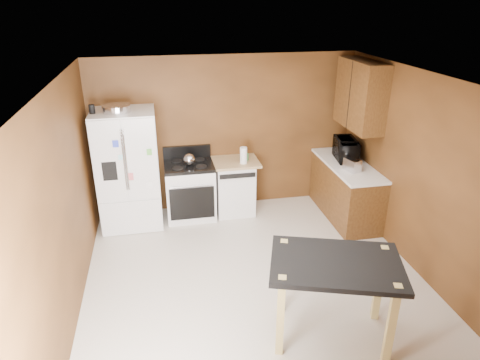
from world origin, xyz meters
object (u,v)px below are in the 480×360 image
object	(u,v)px
pen_cup	(92,109)
refrigerator	(128,170)
green_canister	(246,157)
gas_range	(190,190)
paper_towel	(244,155)
microwave	(346,150)
roasting_pan	(116,108)
island	(335,273)
kettle	(189,160)
toaster	(352,165)
dishwasher	(234,186)

from	to	relation	value
pen_cup	refrigerator	size ratio (longest dim) A/B	0.07
green_canister	gas_range	size ratio (longest dim) A/B	0.10
paper_towel	microwave	distance (m)	1.63
paper_towel	green_canister	xyz separation A→B (m)	(0.06, 0.14, -0.08)
roasting_pan	pen_cup	bearing A→B (deg)	-175.73
microwave	island	bearing A→B (deg)	162.92
pen_cup	paper_towel	world-z (taller)	pen_cup
kettle	refrigerator	xyz separation A→B (m)	(-0.92, -0.01, -0.09)
paper_towel	refrigerator	world-z (taller)	refrigerator
paper_towel	green_canister	distance (m)	0.17
green_canister	island	xyz separation A→B (m)	(0.28, -2.98, -0.17)
microwave	island	xyz separation A→B (m)	(-1.28, -2.68, -0.28)
toaster	gas_range	xyz separation A→B (m)	(-2.37, 0.74, -0.53)
roasting_pan	island	bearing A→B (deg)	-52.71
pen_cup	roasting_pan	bearing A→B (deg)	4.27
roasting_pan	dishwasher	xyz separation A→B (m)	(1.70, 0.12, -1.40)
toaster	island	distance (m)	2.51
toaster	refrigerator	size ratio (longest dim) A/B	0.14
toaster	refrigerator	distance (m)	3.35
gas_range	island	world-z (taller)	gas_range
microwave	gas_range	world-z (taller)	microwave
roasting_pan	island	distance (m)	3.74
roasting_pan	toaster	xyz separation A→B (m)	(3.35, -0.64, -0.86)
pen_cup	island	distance (m)	3.93
toaster	gas_range	size ratio (longest dim) A/B	0.23
pen_cup	green_canister	distance (m)	2.40
pen_cup	microwave	distance (m)	3.87
kettle	island	size ratio (longest dim) A/B	0.12
refrigerator	gas_range	size ratio (longest dim) A/B	1.64
gas_range	microwave	bearing A→B (deg)	-6.25
roasting_pan	paper_towel	world-z (taller)	roasting_pan
roasting_pan	microwave	size ratio (longest dim) A/B	0.72
microwave	gas_range	xyz separation A→B (m)	(-2.47, 0.27, -0.59)
toaster	kettle	bearing A→B (deg)	147.43
kettle	dishwasher	xyz separation A→B (m)	(0.71, 0.07, -0.54)
kettle	green_canister	bearing A→B (deg)	5.35
kettle	refrigerator	bearing A→B (deg)	-179.34
green_canister	refrigerator	size ratio (longest dim) A/B	0.06
dishwasher	microwave	bearing A→B (deg)	-9.56
kettle	toaster	xyz separation A→B (m)	(2.37, -0.69, -0.00)
microwave	kettle	bearing A→B (deg)	93.28
microwave	gas_range	size ratio (longest dim) A/B	0.50
roasting_pan	pen_cup	size ratio (longest dim) A/B	3.21
refrigerator	island	size ratio (longest dim) A/B	1.21
refrigerator	dishwasher	world-z (taller)	refrigerator
pen_cup	gas_range	bearing A→B (deg)	5.23
microwave	toaster	bearing A→B (deg)	176.32
roasting_pan	microwave	bearing A→B (deg)	-2.92
roasting_pan	paper_towel	distance (m)	2.00
refrigerator	island	distance (m)	3.58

